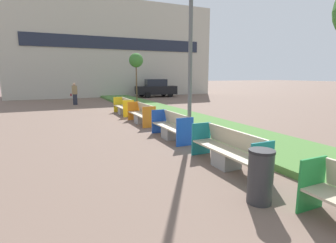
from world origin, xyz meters
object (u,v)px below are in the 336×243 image
(bench_orange_frame, at_px, (142,116))
(street_lamp_post, at_px, (191,15))
(bench_teal_frame, at_px, (228,153))
(parked_car_distant, at_px, (156,88))
(litter_bin, at_px, (260,176))
(sapling_tree_far, at_px, (136,61))
(bench_yellow_frame, at_px, (124,108))
(bench_blue_frame, at_px, (172,129))
(pedestrian_walking, at_px, (75,94))

(bench_orange_frame, relative_size, street_lamp_post, 0.30)
(bench_teal_frame, height_order, parked_car_distant, parked_car_distant)
(litter_bin, distance_m, sapling_tree_far, 17.68)
(bench_yellow_frame, bearing_deg, sapling_tree_far, 64.92)
(bench_blue_frame, distance_m, litter_bin, 5.13)
(bench_blue_frame, height_order, parked_car_distant, parked_car_distant)
(bench_orange_frame, relative_size, sapling_tree_far, 0.59)
(pedestrian_walking, bearing_deg, bench_blue_frame, -80.66)
(bench_blue_frame, distance_m, sapling_tree_far, 12.69)
(bench_orange_frame, distance_m, parked_car_distant, 15.25)
(bench_orange_frame, bearing_deg, pedestrian_walking, 102.51)
(bench_teal_frame, xyz_separation_m, parked_car_distant, (6.32, 20.54, 0.54))
(bench_yellow_frame, relative_size, litter_bin, 2.26)
(bench_teal_frame, distance_m, bench_blue_frame, 3.31)
(bench_orange_frame, xyz_separation_m, parked_car_distant, (6.32, 13.86, 0.54))
(bench_yellow_frame, relative_size, street_lamp_post, 0.29)
(bench_teal_frame, xyz_separation_m, street_lamp_post, (0.61, 3.08, 3.95))
(bench_teal_frame, relative_size, street_lamp_post, 0.31)
(parked_car_distant, bearing_deg, bench_yellow_frame, -112.15)
(bench_teal_frame, bearing_deg, street_lamp_post, 78.84)
(bench_blue_frame, xyz_separation_m, litter_bin, (-0.63, -5.09, 0.13))
(bench_blue_frame, height_order, street_lamp_post, street_lamp_post)
(bench_orange_frame, bearing_deg, street_lamp_post, -80.39)
(bench_teal_frame, relative_size, litter_bin, 2.46)
(street_lamp_post, height_order, sapling_tree_far, street_lamp_post)
(bench_yellow_frame, height_order, sapling_tree_far, sapling_tree_far)
(bench_blue_frame, relative_size, litter_bin, 2.24)
(bench_orange_frame, relative_size, parked_car_distant, 0.53)
(bench_yellow_frame, bearing_deg, parked_car_distant, 59.29)
(bench_yellow_frame, bearing_deg, bench_teal_frame, -89.99)
(bench_orange_frame, distance_m, street_lamp_post, 5.38)
(sapling_tree_far, height_order, pedestrian_walking, sapling_tree_far)
(bench_yellow_frame, relative_size, pedestrian_walking, 1.32)
(street_lamp_post, xyz_separation_m, parked_car_distant, (5.71, 17.46, -3.41))
(street_lamp_post, distance_m, sapling_tree_far, 12.47)
(bench_blue_frame, height_order, bench_orange_frame, same)
(bench_blue_frame, relative_size, sapling_tree_far, 0.56)
(litter_bin, distance_m, street_lamp_post, 6.31)
(litter_bin, bearing_deg, pedestrian_walking, 94.78)
(litter_bin, bearing_deg, bench_yellow_frame, 86.90)
(bench_yellow_frame, bearing_deg, litter_bin, -93.10)
(litter_bin, xyz_separation_m, street_lamp_post, (1.24, 4.86, 3.83))
(sapling_tree_far, bearing_deg, bench_blue_frame, -101.98)
(bench_teal_frame, height_order, street_lamp_post, street_lamp_post)
(bench_yellow_frame, bearing_deg, street_lamp_post, -84.88)
(bench_blue_frame, distance_m, bench_yellow_frame, 6.59)
(bench_yellow_frame, distance_m, street_lamp_post, 7.90)
(litter_bin, bearing_deg, parked_car_distant, 72.69)
(bench_yellow_frame, distance_m, pedestrian_walking, 6.84)
(bench_yellow_frame, height_order, parked_car_distant, parked_car_distant)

